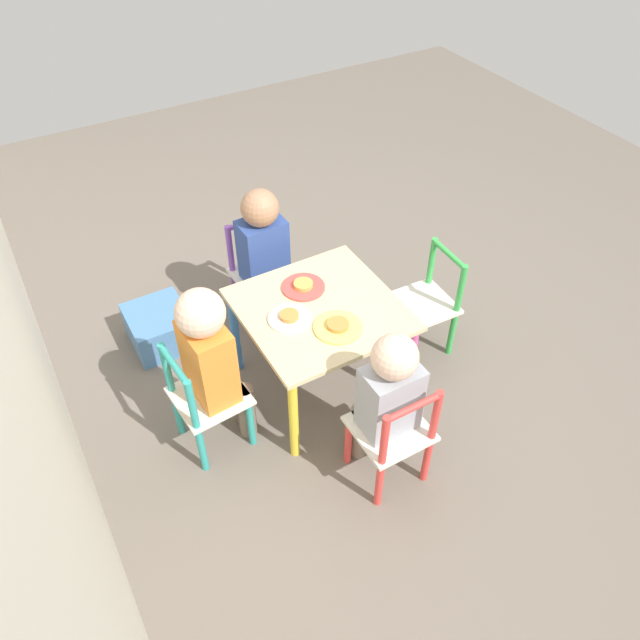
% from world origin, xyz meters
% --- Properties ---
extents(ground_plane, '(6.00, 6.00, 0.00)m').
position_xyz_m(ground_plane, '(0.00, 0.00, 0.00)').
color(ground_plane, '#6B6056').
extents(kids_table, '(0.60, 0.60, 0.45)m').
position_xyz_m(kids_table, '(0.00, 0.00, 0.39)').
color(kids_table, beige).
rests_on(kids_table, ground_plane).
extents(chair_red, '(0.26, 0.26, 0.51)m').
position_xyz_m(chair_red, '(-0.53, 0.00, 0.25)').
color(chair_red, silver).
rests_on(chair_red, ground_plane).
extents(chair_teal, '(0.28, 0.28, 0.51)m').
position_xyz_m(chair_teal, '(-0.04, 0.53, 0.25)').
color(chair_teal, silver).
rests_on(chair_teal, ground_plane).
extents(chair_purple, '(0.27, 0.27, 0.51)m').
position_xyz_m(chair_purple, '(0.53, 0.01, 0.25)').
color(chair_purple, silver).
rests_on(chair_purple, ground_plane).
extents(chair_green, '(0.27, 0.27, 0.51)m').
position_xyz_m(chair_green, '(-0.02, -0.53, 0.25)').
color(chair_green, silver).
rests_on(chair_green, ground_plane).
extents(child_left, '(0.22, 0.20, 0.69)m').
position_xyz_m(child_left, '(-0.47, 0.00, 0.42)').
color(child_left, '#7A6B5B').
rests_on(child_left, ground_plane).
extents(child_back, '(0.21, 0.23, 0.76)m').
position_xyz_m(child_back, '(-0.04, 0.47, 0.46)').
color(child_back, '#7A6B5B').
rests_on(child_back, ground_plane).
extents(child_right, '(0.22, 0.20, 0.72)m').
position_xyz_m(child_right, '(0.47, 0.01, 0.43)').
color(child_right, '#38383D').
rests_on(child_right, ground_plane).
extents(plate_left, '(0.19, 0.19, 0.03)m').
position_xyz_m(plate_left, '(-0.14, 0.00, 0.46)').
color(plate_left, '#EADB66').
rests_on(plate_left, kids_table).
extents(plate_back, '(0.17, 0.17, 0.03)m').
position_xyz_m(plate_back, '(0.00, 0.14, 0.46)').
color(plate_back, white).
rests_on(plate_back, kids_table).
extents(plate_right, '(0.18, 0.18, 0.03)m').
position_xyz_m(plate_right, '(0.14, 0.00, 0.46)').
color(plate_right, '#E54C47').
rests_on(plate_right, kids_table).
extents(storage_bin, '(0.29, 0.26, 0.18)m').
position_xyz_m(storage_bin, '(0.60, 0.51, 0.09)').
color(storage_bin, '#4C7FB7').
rests_on(storage_bin, ground_plane).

